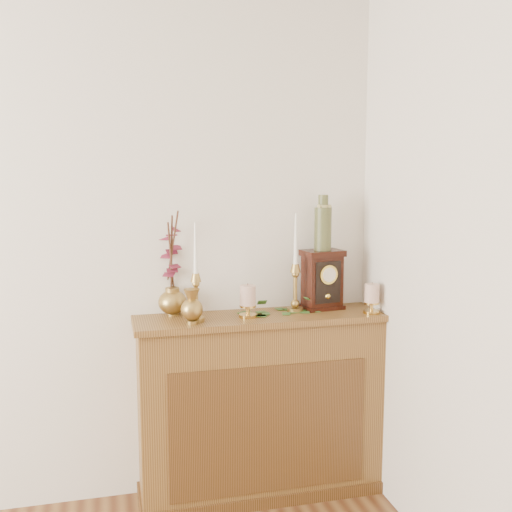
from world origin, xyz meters
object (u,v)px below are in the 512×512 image
object	(u,v)px
candlestick_center	(295,280)
ceramic_vase	(323,225)
candlestick_left	(196,289)
mantel_clock	(322,280)
bud_vase	(192,307)
ginger_jar	(172,267)

from	to	relation	value
candlestick_center	ceramic_vase	world-z (taller)	ceramic_vase
candlestick_left	mantel_clock	size ratio (longest dim) A/B	1.54
bud_vase	ceramic_vase	distance (m)	0.79
bud_vase	ginger_jar	xyz separation A→B (m)	(-0.06, 0.24, 0.15)
mantel_clock	candlestick_left	bearing A→B (deg)	-179.99
candlestick_center	ceramic_vase	xyz separation A→B (m)	(0.15, 0.03, 0.27)
candlestick_center	mantel_clock	xyz separation A→B (m)	(0.15, 0.03, -0.01)
candlestick_center	bud_vase	size ratio (longest dim) A/B	2.99
ginger_jar	mantel_clock	bearing A→B (deg)	-6.00
candlestick_center	bud_vase	xyz separation A→B (m)	(-0.54, -0.12, -0.08)
candlestick_left	ceramic_vase	bearing A→B (deg)	9.17
candlestick_left	mantel_clock	world-z (taller)	candlestick_left
ceramic_vase	mantel_clock	bearing A→B (deg)	-81.08
candlestick_left	bud_vase	distance (m)	0.09
ginger_jar	candlestick_center	bearing A→B (deg)	-10.42
candlestick_left	candlestick_center	world-z (taller)	candlestick_center
candlestick_center	ginger_jar	xyz separation A→B (m)	(-0.60, 0.11, 0.07)
bud_vase	ceramic_vase	xyz separation A→B (m)	(0.69, 0.16, 0.35)
ceramic_vase	ginger_jar	bearing A→B (deg)	174.21
bud_vase	ceramic_vase	size ratio (longest dim) A/B	0.59
candlestick_center	mantel_clock	bearing A→B (deg)	11.43
ginger_jar	ceramic_vase	distance (m)	0.78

